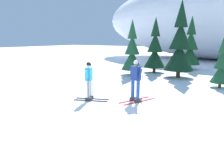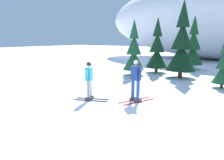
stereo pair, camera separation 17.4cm
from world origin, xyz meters
The scene contains 8 objects.
ground_plane centered at (0.00, 0.00, 0.00)m, with size 120.00×120.00×0.00m, color white.
skier_navy_jacket centered at (1.26, 0.27, 0.97)m, with size 1.04×1.82×1.84m.
skier_cyan_jacket centered at (-0.58, -0.70, 0.91)m, with size 1.59×1.00×1.74m.
pine_tree_far_left centered at (-2.26, 6.34, 1.75)m, with size 1.61×1.61×4.18m.
pine_tree_center_left centered at (-1.30, 8.43, 1.87)m, with size 1.72×1.72×4.46m.
pine_tree_center centered at (0.61, 11.89, 1.98)m, with size 1.83×1.83×4.74m.
pine_tree_center_right centered at (1.04, 7.22, 2.25)m, with size 2.08×2.08×5.38m.
pine_tree_far_right centered at (3.99, 5.38, 1.23)m, with size 1.14×1.14×2.94m.
Camera 2 is at (5.63, -7.74, 2.76)m, focal length 33.95 mm.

